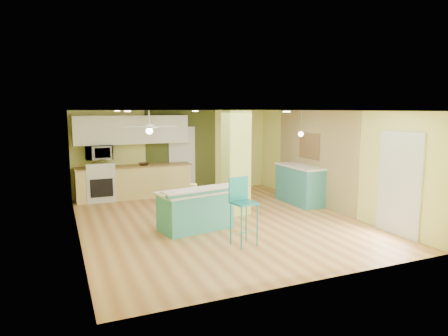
{
  "coord_description": "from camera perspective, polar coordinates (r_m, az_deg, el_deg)",
  "views": [
    {
      "loc": [
        -3.33,
        -8.16,
        2.54
      ],
      "look_at": [
        0.3,
        0.4,
        1.16
      ],
      "focal_mm": 32.0,
      "sensor_mm": 36.0,
      "label": 1
    }
  ],
  "objects": [
    {
      "name": "floor",
      "position": [
        9.17,
        -0.74,
        -7.65
      ],
      "size": [
        6.0,
        7.0,
        0.01
      ],
      "primitive_type": "cube",
      "color": "#A86C3A",
      "rests_on": "ground"
    },
    {
      "name": "ceiling",
      "position": [
        8.81,
        -0.77,
        8.23
      ],
      "size": [
        6.0,
        7.0,
        0.01
      ],
      "primitive_type": "cube",
      "color": "white",
      "rests_on": "wall_back"
    },
    {
      "name": "wall_back",
      "position": [
        12.2,
        -6.99,
        2.33
      ],
      "size": [
        6.0,
        0.01,
        2.5
      ],
      "primitive_type": "cube",
      "color": "#E4E67B",
      "rests_on": "floor"
    },
    {
      "name": "wall_front",
      "position": [
        5.87,
        12.33,
        -4.46
      ],
      "size": [
        6.0,
        0.01,
        2.5
      ],
      "primitive_type": "cube",
      "color": "#E4E67B",
      "rests_on": "floor"
    },
    {
      "name": "wall_left",
      "position": [
        8.27,
        -20.42,
        -1.06
      ],
      "size": [
        0.01,
        7.0,
        2.5
      ],
      "primitive_type": "cube",
      "color": "#E4E67B",
      "rests_on": "floor"
    },
    {
      "name": "wall_right",
      "position": [
        10.41,
        14.75,
        1.06
      ],
      "size": [
        0.01,
        7.0,
        2.5
      ],
      "primitive_type": "cube",
      "color": "#E4E67B",
      "rests_on": "floor"
    },
    {
      "name": "wood_panel",
      "position": [
        10.88,
        12.75,
        1.44
      ],
      "size": [
        0.02,
        3.4,
        2.5
      ],
      "primitive_type": "cube",
      "color": "#958255",
      "rests_on": "floor"
    },
    {
      "name": "olive_accent",
      "position": [
        12.24,
        -6.07,
        2.37
      ],
      "size": [
        2.2,
        0.02,
        2.5
      ],
      "primitive_type": "cube",
      "color": "#3D461C",
      "rests_on": "floor"
    },
    {
      "name": "interior_door",
      "position": [
        12.24,
        -6.01,
        1.19
      ],
      "size": [
        0.82,
        0.05,
        2.0
      ],
      "primitive_type": "cube",
      "color": "silver",
      "rests_on": "floor"
    },
    {
      "name": "french_door",
      "position": [
        8.73,
        23.75,
        -2.1
      ],
      "size": [
        0.04,
        1.08,
        2.1
      ],
      "primitive_type": "cube",
      "color": "silver",
      "rests_on": "floor"
    },
    {
      "name": "column",
      "position": [
        9.62,
        1.7,
        0.75
      ],
      "size": [
        0.55,
        0.55,
        2.5
      ],
      "primitive_type": "cube",
      "color": "#C2D964",
      "rests_on": "floor"
    },
    {
      "name": "kitchen_run",
      "position": [
        11.73,
        -12.63,
        -1.91
      ],
      "size": [
        3.25,
        0.63,
        0.94
      ],
      "color": "#E2CD76",
      "rests_on": "floor"
    },
    {
      "name": "stove",
      "position": [
        11.59,
        -17.24,
        -2.26
      ],
      "size": [
        0.76,
        0.66,
        1.08
      ],
      "color": "silver",
      "rests_on": "floor"
    },
    {
      "name": "upper_cabinets",
      "position": [
        11.67,
        -12.97,
        5.35
      ],
      "size": [
        3.2,
        0.34,
        0.8
      ],
      "primitive_type": "cube",
      "color": "white",
      "rests_on": "wall_back"
    },
    {
      "name": "microwave",
      "position": [
        11.47,
        -17.44,
        2.12
      ],
      "size": [
        0.7,
        0.48,
        0.39
      ],
      "primitive_type": "imported",
      "color": "silver",
      "rests_on": "wall_back"
    },
    {
      "name": "ceiling_fan",
      "position": [
        10.41,
        -10.63,
        5.77
      ],
      "size": [
        1.41,
        1.41,
        0.61
      ],
      "color": "white",
      "rests_on": "ceiling"
    },
    {
      "name": "pendant_lamp",
      "position": [
        10.75,
        10.92,
        4.81
      ],
      "size": [
        0.14,
        0.14,
        0.69
      ],
      "color": "silver",
      "rests_on": "ceiling"
    },
    {
      "name": "wall_decor",
      "position": [
        11.0,
        12.1,
        3.11
      ],
      "size": [
        0.03,
        0.9,
        0.7
      ],
      "primitive_type": "cube",
      "color": "brown",
      "rests_on": "wood_panel"
    },
    {
      "name": "peninsula",
      "position": [
        8.5,
        -4.05,
        -5.87
      ],
      "size": [
        1.83,
        1.26,
        0.95
      ],
      "rotation": [
        0.0,
        0.0,
        0.2
      ],
      "color": "teal",
      "rests_on": "floor"
    },
    {
      "name": "bar_stool",
      "position": [
        7.47,
        2.54,
        -4.6
      ],
      "size": [
        0.48,
        0.48,
        1.28
      ],
      "rotation": [
        0.0,
        0.0,
        0.16
      ],
      "color": "teal",
      "rests_on": "floor"
    },
    {
      "name": "side_counter",
      "position": [
        10.99,
        10.8,
        -2.3
      ],
      "size": [
        0.68,
        1.6,
        1.03
      ],
      "color": "teal",
      "rests_on": "floor"
    },
    {
      "name": "fruit_bowl",
      "position": [
        11.6,
        -11.39,
        0.55
      ],
      "size": [
        0.33,
        0.33,
        0.07
      ],
      "primitive_type": "imported",
      "rotation": [
        0.0,
        0.0,
        0.12
      ],
      "color": "#382516",
      "rests_on": "kitchen_run"
    },
    {
      "name": "canister",
      "position": [
        8.36,
        -4.41,
        -2.83
      ],
      "size": [
        0.16,
        0.16,
        0.16
      ],
      "primitive_type": "cylinder",
      "color": "yellow",
      "rests_on": "peninsula"
    }
  ]
}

